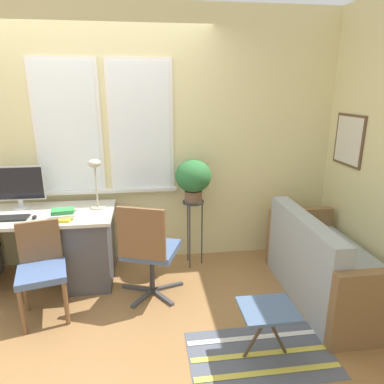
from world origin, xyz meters
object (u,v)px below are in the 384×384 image
(mouse, at_px, (34,217))
(potted_plant, at_px, (193,177))
(keyboard, at_px, (8,218))
(desk_chair_wooden, at_px, (41,267))
(monitor, at_px, (19,186))
(book_stack, at_px, (63,214))
(couch_loveseat, at_px, (325,269))
(desk_lamp, at_px, (95,172))
(plant_stand, at_px, (193,212))
(office_chair_swivel, at_px, (148,249))
(folding_stool, at_px, (268,313))

(mouse, distance_m, potted_plant, 1.56)
(keyboard, distance_m, desk_chair_wooden, 0.63)
(monitor, height_order, book_stack, monitor)
(keyboard, height_order, couch_loveseat, couch_loveseat)
(desk_lamp, relative_size, plant_stand, 0.67)
(book_stack, height_order, plant_stand, book_stack)
(office_chair_swivel, distance_m, couch_loveseat, 1.65)
(couch_loveseat, distance_m, potted_plant, 1.55)
(plant_stand, height_order, folding_stool, plant_stand)
(book_stack, xyz_separation_m, plant_stand, (1.25, 0.35, -0.16))
(potted_plant, bearing_deg, couch_loveseat, -34.48)
(book_stack, relative_size, office_chair_swivel, 0.23)
(plant_stand, relative_size, potted_plant, 1.67)
(book_stack, relative_size, potted_plant, 0.49)
(monitor, bearing_deg, keyboard, -92.94)
(desk_chair_wooden, relative_size, folding_stool, 1.98)
(office_chair_swivel, bearing_deg, desk_lamp, -24.66)
(desk_chair_wooden, xyz_separation_m, folding_stool, (1.72, -0.73, -0.08))
(keyboard, height_order, desk_chair_wooden, desk_chair_wooden)
(monitor, distance_m, office_chair_swivel, 1.46)
(desk_lamp, bearing_deg, book_stack, -135.36)
(desk_chair_wooden, xyz_separation_m, couch_loveseat, (2.52, -0.08, -0.16))
(desk_lamp, bearing_deg, keyboard, -164.92)
(folding_stool, bearing_deg, plant_stand, 103.18)
(office_chair_swivel, bearing_deg, desk_chair_wooden, 28.82)
(office_chair_swivel, bearing_deg, monitor, -5.18)
(mouse, relative_size, folding_stool, 0.16)
(mouse, distance_m, desk_chair_wooden, 0.51)
(desk_lamp, distance_m, potted_plant, 0.98)
(mouse, height_order, couch_loveseat, couch_loveseat)
(office_chair_swivel, distance_m, potted_plant, 0.90)
(mouse, relative_size, book_stack, 0.30)
(desk_chair_wooden, distance_m, couch_loveseat, 2.52)
(desk_lamp, bearing_deg, couch_loveseat, -18.26)
(couch_loveseat, distance_m, folding_stool, 1.04)
(desk_chair_wooden, height_order, office_chair_swivel, office_chair_swivel)
(desk_lamp, bearing_deg, potted_plant, 4.83)
(mouse, height_order, office_chair_swivel, office_chair_swivel)
(keyboard, relative_size, desk_lamp, 0.70)
(plant_stand, bearing_deg, potted_plant, 90.00)
(monitor, height_order, plant_stand, monitor)
(couch_loveseat, relative_size, plant_stand, 1.91)
(monitor, xyz_separation_m, potted_plant, (1.73, -0.03, 0.04))
(monitor, xyz_separation_m, mouse, (0.22, -0.34, -0.21))
(desk_chair_wooden, bearing_deg, potted_plant, 13.09)
(keyboard, distance_m, office_chair_swivel, 1.32)
(couch_loveseat, height_order, folding_stool, couch_loveseat)
(desk_lamp, bearing_deg, desk_chair_wooden, -123.66)
(plant_stand, height_order, potted_plant, potted_plant)
(mouse, relative_size, desk_chair_wooden, 0.08)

